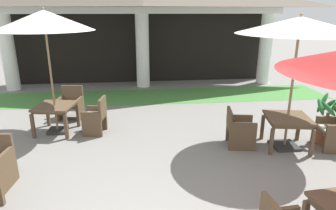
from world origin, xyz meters
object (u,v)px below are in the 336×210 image
object	(u,v)px
patio_chair_near_foreground_east	(96,117)
patio_umbrella_near_foreground	(44,21)
patio_chair_near_foreground_north	(71,104)
patio_chair_mid_right_west	(239,129)
patio_table_near_foreground	(55,109)
patio_table_mid_right	(287,121)
patio_umbrella_mid_right	(300,26)
patio_chair_mid_right_east	(334,131)
potted_palm_right_edge	(325,128)

from	to	relation	value
patio_chair_near_foreground_east	patio_umbrella_near_foreground	bearing A→B (deg)	90.00
patio_chair_near_foreground_north	patio_chair_mid_right_west	world-z (taller)	patio_chair_near_foreground_north
patio_chair_near_foreground_north	patio_table_near_foreground	bearing A→B (deg)	90.00
patio_table_near_foreground	patio_table_mid_right	xyz separation A→B (m)	(5.25, -1.45, 0.01)
patio_chair_near_foreground_north	patio_table_mid_right	xyz separation A→B (m)	(5.08, -2.44, 0.21)
patio_chair_near_foreground_east	patio_chair_mid_right_west	bearing A→B (deg)	-98.99
patio_umbrella_near_foreground	patio_table_mid_right	world-z (taller)	patio_umbrella_near_foreground
patio_umbrella_mid_right	patio_table_mid_right	bearing A→B (deg)	-116.57
patio_chair_near_foreground_east	patio_chair_mid_right_east	size ratio (longest dim) A/B	1.10
patio_table_near_foreground	patio_umbrella_near_foreground	distance (m)	2.08
patio_chair_near_foreground_north	patio_umbrella_mid_right	bearing A→B (deg)	163.95
patio_table_near_foreground	potted_palm_right_edge	size ratio (longest dim) A/B	0.87
patio_chair_near_foreground_east	potted_palm_right_edge	size ratio (longest dim) A/B	0.79
potted_palm_right_edge	patio_umbrella_near_foreground	bearing A→B (deg)	168.10
patio_chair_mid_right_east	potted_palm_right_edge	world-z (taller)	potted_palm_right_edge
patio_table_near_foreground	patio_chair_mid_right_east	size ratio (longest dim) A/B	1.21
patio_umbrella_mid_right	patio_table_near_foreground	bearing A→B (deg)	164.59
patio_chair_near_foreground_north	patio_chair_mid_right_east	world-z (taller)	patio_chair_near_foreground_north
patio_chair_near_foreground_east	patio_chair_mid_right_east	distance (m)	5.46
patio_table_mid_right	patio_umbrella_mid_right	distance (m)	1.99
patio_table_near_foreground	patio_chair_near_foreground_north	size ratio (longest dim) A/B	1.12
patio_umbrella_mid_right	patio_chair_mid_right_east	bearing A→B (deg)	-10.42
patio_chair_mid_right_east	patio_table_near_foreground	bearing A→B (deg)	85.80
patio_table_mid_right	potted_palm_right_edge	distance (m)	1.05
patio_chair_near_foreground_north	patio_table_mid_right	size ratio (longest dim) A/B	0.86
patio_table_mid_right	patio_umbrella_mid_right	xyz separation A→B (m)	(0.00, 0.00, 1.99)
patio_table_near_foreground	patio_chair_near_foreground_north	xyz separation A→B (m)	(0.17, 0.99, -0.20)
patio_umbrella_mid_right	patio_chair_mid_right_east	size ratio (longest dim) A/B	3.46
patio_umbrella_mid_right	potted_palm_right_edge	distance (m)	2.47
potted_palm_right_edge	patio_chair_near_foreground_north	bearing A→B (deg)	159.22
patio_table_near_foreground	patio_table_mid_right	size ratio (longest dim) A/B	0.97
patio_chair_mid_right_east	patio_umbrella_near_foreground	bearing A→B (deg)	85.80
patio_table_near_foreground	patio_chair_near_foreground_east	bearing A→B (deg)	-9.59
patio_table_near_foreground	patio_chair_mid_right_east	world-z (taller)	patio_chair_mid_right_east
patio_umbrella_near_foreground	patio_chair_near_foreground_north	size ratio (longest dim) A/B	3.32
patio_table_mid_right	patio_chair_mid_right_east	world-z (taller)	patio_chair_mid_right_east
patio_umbrella_near_foreground	potted_palm_right_edge	xyz separation A→B (m)	(6.26, -1.32, -2.32)
patio_table_near_foreground	patio_chair_near_foreground_north	bearing A→B (deg)	80.41
patio_umbrella_mid_right	patio_chair_mid_right_west	world-z (taller)	patio_umbrella_mid_right
patio_table_mid_right	patio_chair_mid_right_west	distance (m)	1.04
patio_table_mid_right	patio_chair_near_foreground_east	bearing A→B (deg)	163.28
patio_table_mid_right	patio_umbrella_mid_right	bearing A→B (deg)	63.43
patio_table_mid_right	potted_palm_right_edge	size ratio (longest dim) A/B	0.90
patio_chair_near_foreground_east	patio_chair_mid_right_west	xyz separation A→B (m)	(3.26, -1.10, -0.02)
patio_umbrella_mid_right	potted_palm_right_edge	world-z (taller)	patio_umbrella_mid_right
patio_table_mid_right	patio_chair_mid_right_west	world-z (taller)	patio_chair_mid_right_west
patio_chair_near_foreground_east	patio_chair_mid_right_west	world-z (taller)	patio_chair_near_foreground_east
patio_table_near_foreground	patio_chair_mid_right_west	xyz separation A→B (m)	(4.24, -1.26, -0.21)
patio_umbrella_near_foreground	patio_chair_near_foreground_north	distance (m)	2.49
patio_chair_near_foreground_east	patio_table_mid_right	distance (m)	4.45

